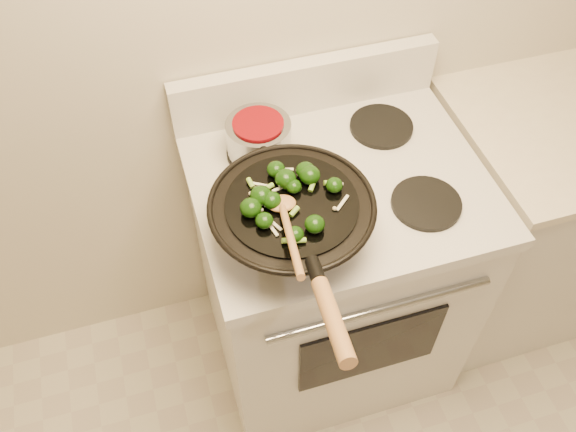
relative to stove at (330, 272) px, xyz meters
name	(u,v)px	position (x,y,z in m)	size (l,w,h in m)	color
stove	(330,272)	(0.00, 0.00, 0.00)	(0.78, 0.67, 1.08)	silver
counter_unit	(543,213)	(0.80, 0.03, -0.01)	(0.77, 0.62, 0.91)	silver
wok	(292,219)	(-0.18, -0.16, 0.53)	(0.39, 0.65, 0.23)	black
stirfry	(287,193)	(-0.19, -0.13, 0.60)	(0.25, 0.24, 0.04)	black
wooden_spoon	(286,223)	(-0.22, -0.23, 0.62)	(0.09, 0.30, 0.12)	#A16F3F
saucepan	(259,138)	(-0.18, 0.15, 0.51)	(0.17, 0.28, 0.10)	#94979C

